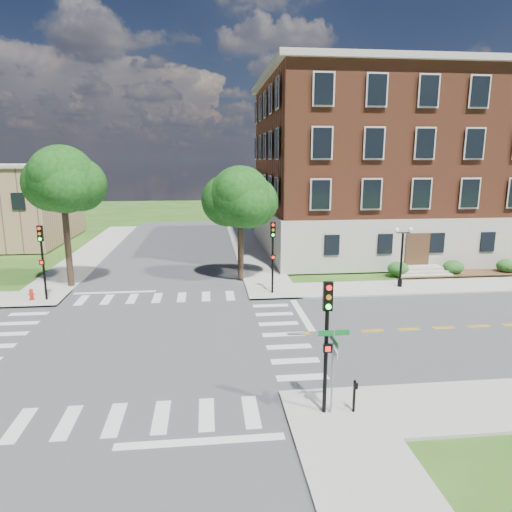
{
  "coord_description": "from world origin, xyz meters",
  "views": [
    {
      "loc": [
        3.37,
        -22.06,
        8.95
      ],
      "look_at": [
        6.28,
        4.8,
        3.2
      ],
      "focal_mm": 32.0,
      "sensor_mm": 36.0,
      "label": 1
    }
  ],
  "objects": [
    {
      "name": "tree_d",
      "position": [
        5.82,
        11.11,
        6.23
      ],
      "size": [
        4.52,
        4.52,
        8.4
      ],
      "color": "black",
      "rests_on": "ground"
    },
    {
      "name": "tree_c",
      "position": [
        -6.36,
        10.56,
        7.57
      ],
      "size": [
        4.6,
        4.6,
        9.8
      ],
      "color": "black",
      "rests_on": "ground"
    },
    {
      "name": "ground",
      "position": [
        0.0,
        0.0,
        0.0
      ],
      "size": [
        160.0,
        160.0,
        0.0
      ],
      "primitive_type": "plane",
      "color": "#224914",
      "rests_on": "ground"
    },
    {
      "name": "fire_hydrant",
      "position": [
        -7.9,
        7.31,
        0.46
      ],
      "size": [
        0.35,
        0.35,
        0.75
      ],
      "color": "#AF190D",
      "rests_on": "ground"
    },
    {
      "name": "road_ns",
      "position": [
        0.0,
        0.0,
        0.01
      ],
      "size": [
        12.0,
        90.0,
        0.01
      ],
      "primitive_type": "cube",
      "color": "#3D3D3F",
      "rests_on": "ground"
    },
    {
      "name": "crosswalk_east",
      "position": [
        7.2,
        0.0,
        0.0
      ],
      "size": [
        2.2,
        10.2,
        0.02
      ],
      "primitive_type": null,
      "color": "silver",
      "rests_on": "ground"
    },
    {
      "name": "street_sign_pole",
      "position": [
        7.62,
        -7.72,
        2.31
      ],
      "size": [
        1.1,
        1.1,
        3.1
      ],
      "color": "gray",
      "rests_on": "ground"
    },
    {
      "name": "shrub_row",
      "position": [
        27.0,
        10.8,
        0.0
      ],
      "size": [
        18.0,
        2.0,
        1.3
      ],
      "primitive_type": null,
      "color": "#1F4C19",
      "rests_on": "ground"
    },
    {
      "name": "twin_lamp_west",
      "position": [
        16.85,
        7.79,
        2.52
      ],
      "size": [
        1.36,
        0.36,
        4.23
      ],
      "color": "black",
      "rests_on": "ground"
    },
    {
      "name": "main_building",
      "position": [
        24.0,
        21.99,
        8.34
      ],
      "size": [
        30.6,
        22.4,
        16.5
      ],
      "color": "#B2AA9D",
      "rests_on": "ground"
    },
    {
      "name": "sidewalk_ne",
      "position": [
        15.38,
        15.38,
        0.06
      ],
      "size": [
        34.0,
        34.0,
        0.12
      ],
      "color": "#9E9B93",
      "rests_on": "ground"
    },
    {
      "name": "traffic_signal_ne",
      "position": [
        7.66,
        7.23,
        3.19
      ],
      "size": [
        0.33,
        0.37,
        4.8
      ],
      "color": "black",
      "rests_on": "ground"
    },
    {
      "name": "stop_bar_east",
      "position": [
        8.8,
        3.0,
        0.0
      ],
      "size": [
        0.4,
        5.5,
        0.0
      ],
      "primitive_type": "cube",
      "color": "silver",
      "rests_on": "ground"
    },
    {
      "name": "push_button_post",
      "position": [
        8.43,
        -7.77,
        0.8
      ],
      "size": [
        0.14,
        0.21,
        1.2
      ],
      "color": "black",
      "rests_on": "ground"
    },
    {
      "name": "traffic_signal_se",
      "position": [
        7.37,
        -7.67,
        3.19
      ],
      "size": [
        0.33,
        0.37,
        4.8
      ],
      "color": "black",
      "rests_on": "ground"
    },
    {
      "name": "traffic_signal_nw",
      "position": [
        -6.99,
        7.27,
        3.19
      ],
      "size": [
        0.33,
        0.36,
        4.8
      ],
      "color": "black",
      "rests_on": "ground"
    },
    {
      "name": "road_ew",
      "position": [
        0.0,
        0.0,
        0.01
      ],
      "size": [
        90.0,
        12.0,
        0.01
      ],
      "primitive_type": "cube",
      "color": "#3D3D3F",
      "rests_on": "ground"
    }
  ]
}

